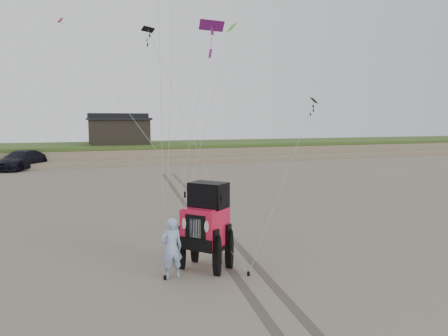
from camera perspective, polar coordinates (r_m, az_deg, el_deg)
The scene contains 10 objects.
ground at distance 12.93m, azimuth -1.23°, elevation -13.15°, with size 160.00×160.00×0.00m, color #6B6054.
dune_ridge at distance 49.30m, azimuth -15.91°, elevation 1.95°, with size 160.00×14.25×1.73m.
cabin at distance 48.90m, azimuth -13.60°, elevation 4.82°, with size 6.40×5.40×3.35m.
truck_c at distance 42.31m, azimuth -24.95°, elevation 0.96°, with size 2.35×5.77×1.67m, color black.
jeep at distance 12.73m, azimuth -2.46°, elevation -8.74°, with size 2.33×5.40×2.01m, color red, non-canonical shape.
man at distance 12.15m, azimuth -6.87°, elevation -10.34°, with size 0.61×0.40×1.68m, color #8CAAD9.
kite_flock at distance 22.72m, azimuth -3.13°, elevation 19.43°, with size 10.11×8.94×9.36m.
stake_main at distance 12.27m, azimuth -7.72°, elevation -14.00°, with size 0.08×0.08×0.12m, color black.
stake_aux at distance 12.48m, azimuth 3.22°, elevation -13.61°, with size 0.08×0.08×0.12m, color black.
tire_tracks at distance 20.87m, azimuth -3.37°, elevation -5.64°, with size 5.22×29.74×0.01m.
Camera 1 is at (-4.05, -11.51, 4.29)m, focal length 35.00 mm.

